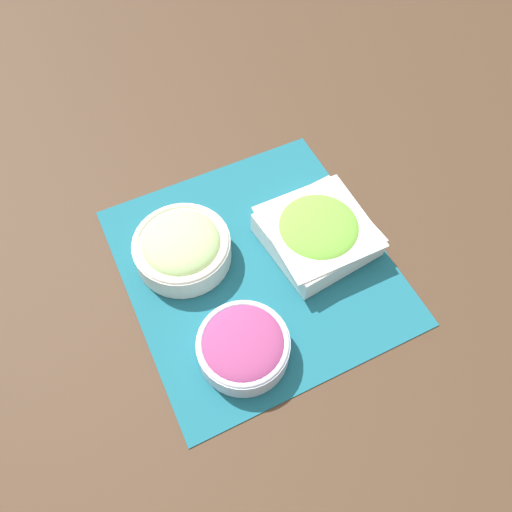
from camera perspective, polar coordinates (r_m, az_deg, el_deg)
name	(u,v)px	position (r m, az deg, el deg)	size (l,w,h in m)	color
ground_plane	(256,266)	(0.93, 0.00, -1.10)	(3.00, 3.00, 0.00)	#422D1E
placemat	(256,265)	(0.93, 0.00, -1.03)	(0.50, 0.47, 0.00)	#195B6B
lettuce_bowl	(318,232)	(0.93, 7.06, 2.72)	(0.20, 0.20, 0.07)	white
cucumber_bowl	(182,247)	(0.92, -8.45, 1.08)	(0.18, 0.18, 0.07)	silver
onion_bowl	(243,346)	(0.82, -1.46, -10.23)	(0.15, 0.15, 0.06)	silver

